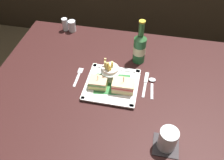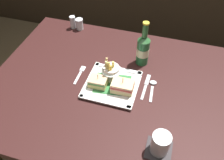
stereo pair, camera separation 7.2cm
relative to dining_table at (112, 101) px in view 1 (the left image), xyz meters
name	(u,v)px [view 1 (the left image)]	position (x,y,z in m)	size (l,w,h in m)	color
ground_plane	(112,158)	(0.00, 0.00, -0.64)	(6.00, 6.00, 0.00)	brown
dining_table	(112,101)	(0.00, 0.00, 0.00)	(1.20, 0.93, 0.76)	black
square_plate	(111,85)	(0.00, 0.00, 0.12)	(0.25, 0.25, 0.02)	white
sandwich_half_left	(98,83)	(-0.06, -0.02, 0.15)	(0.09, 0.07, 0.07)	tan
sandwich_half_right	(123,86)	(0.06, -0.02, 0.15)	(0.10, 0.07, 0.09)	#DDB582
fries_cup	(110,70)	(-0.02, 0.04, 0.17)	(0.10, 0.10, 0.12)	white
beer_bottle	(140,47)	(0.10, 0.21, 0.21)	(0.06, 0.06, 0.24)	#236436
drink_coaster	(166,145)	(0.27, -0.27, 0.12)	(0.10, 0.10, 0.00)	#2B2527
water_glass	(168,140)	(0.27, -0.27, 0.16)	(0.07, 0.07, 0.09)	silver
fork	(78,75)	(-0.18, 0.03, 0.12)	(0.02, 0.13, 0.00)	silver
knife	(146,83)	(0.15, 0.05, 0.12)	(0.02, 0.16, 0.00)	silver
spoon	(152,83)	(0.19, 0.05, 0.12)	(0.03, 0.13, 0.01)	silver
salt_shaker	(65,25)	(-0.38, 0.40, 0.15)	(0.03, 0.03, 0.08)	silver
pepper_shaker	(72,27)	(-0.33, 0.40, 0.15)	(0.05, 0.05, 0.07)	silver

